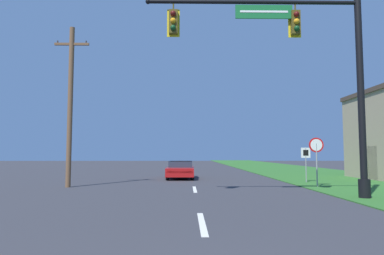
{
  "coord_description": "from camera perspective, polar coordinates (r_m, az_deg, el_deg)",
  "views": [
    {
      "loc": [
        -0.38,
        -2.56,
        1.72
      ],
      "look_at": [
        0.0,
        22.86,
        3.66
      ],
      "focal_mm": 32.0,
      "sensor_mm": 36.0,
      "label": 1
    }
  ],
  "objects": [
    {
      "name": "utility_pole_near",
      "position": [
        18.95,
        -19.64,
        3.86
      ],
      "size": [
        1.8,
        0.26,
        8.39
      ],
      "color": "brown",
      "rests_on": "ground"
    },
    {
      "name": "route_sign_post",
      "position": [
        21.44,
        18.43,
        -4.66
      ],
      "size": [
        0.55,
        0.06,
        2.03
      ],
      "color": "gray",
      "rests_on": "grass_verge_right"
    },
    {
      "name": "stop_sign",
      "position": [
        18.8,
        20.02,
        -3.66
      ],
      "size": [
        0.76,
        0.07,
        2.5
      ],
      "color": "gray",
      "rests_on": "grass_verge_right"
    },
    {
      "name": "signal_mast",
      "position": [
        14.35,
        19.06,
        9.88
      ],
      "size": [
        8.64,
        0.47,
        8.54
      ],
      "color": "black",
      "rests_on": "grass_verge_right"
    },
    {
      "name": "car_ahead",
      "position": [
        23.89,
        -1.91,
        -7.04
      ],
      "size": [
        1.87,
        4.37,
        1.19
      ],
      "color": "black",
      "rests_on": "ground"
    },
    {
      "name": "grass_verge_right",
      "position": [
        34.37,
        17.74,
        -7.0
      ],
      "size": [
        10.0,
        110.0,
        0.04
      ],
      "color": "#2D6626",
      "rests_on": "ground"
    },
    {
      "name": "road_center_line",
      "position": [
        24.63,
        0.03,
        -8.36
      ],
      "size": [
        0.16,
        34.8,
        0.01
      ],
      "color": "silver",
      "rests_on": "ground"
    }
  ]
}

